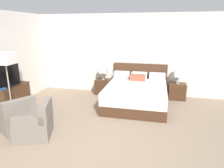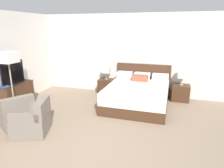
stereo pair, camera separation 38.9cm
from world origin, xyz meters
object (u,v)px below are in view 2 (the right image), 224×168
bed (138,94)px  armchair_by_window (17,114)px  nightstand_right (181,93)px  armchair_companion (33,121)px  tv (13,73)px  table_lamp_left (106,70)px  dresser (16,95)px  floor_lamp (8,61)px  table_lamp_right (182,74)px  book_red_cover (4,86)px  nightstand_left (107,86)px

bed → armchair_by_window: 3.23m
nightstand_right → armchair_companion: 4.32m
tv → armchair_companion: bearing=-37.4°
table_lamp_left → armchair_by_window: (-1.23, -2.86, -0.56)m
dresser → floor_lamp: size_ratio=0.63×
nightstand_right → armchair_by_window: size_ratio=0.55×
bed → table_lamp_right: bearing=31.8°
nightstand_right → armchair_companion: armchair_companion is taller
bed → nightstand_right: size_ratio=3.96×
bed → tv: bearing=-159.7°
table_lamp_left → book_red_cover: (-2.06, -2.30, -0.12)m
nightstand_right → armchair_by_window: (-3.66, -2.85, 0.03)m
bed → table_lamp_right: (1.22, 0.75, 0.51)m
table_lamp_right → armchair_by_window: table_lamp_right is taller
nightstand_left → tv: (-2.05, -1.96, 0.76)m
dresser → armchair_by_window: 1.22m
table_lamp_left → bed: bearing=-31.8°
table_lamp_right → floor_lamp: (-4.19, -2.35, 0.58)m
floor_lamp → bed: bearing=28.3°
table_lamp_left → armchair_by_window: 3.16m
nightstand_right → table_lamp_left: table_lamp_left is taller
table_lamp_right → book_red_cover: 5.05m
nightstand_left → book_red_cover: (-2.06, -2.30, 0.47)m
book_red_cover → tv: bearing=87.7°
bed → table_lamp_right: 1.52m
table_lamp_right → armchair_by_window: 4.68m
tv → armchair_by_window: 1.41m
table_lamp_left → floor_lamp: floor_lamp is taller
nightstand_left → book_red_cover: size_ratio=2.41×
armchair_companion → floor_lamp: bearing=148.3°
table_lamp_right → nightstand_left: bearing=-180.0°
nightstand_left → table_lamp_left: 0.59m
table_lamp_left → tv: size_ratio=0.57×
table_lamp_right → armchair_companion: bearing=-135.3°
nightstand_right → table_lamp_left: size_ratio=1.15×
bed → tv: tv is taller
table_lamp_left → book_red_cover: table_lamp_left is taller
floor_lamp → book_red_cover: bearing=171.1°
book_red_cover → floor_lamp: size_ratio=0.13×
armchair_companion → bed: bearing=50.9°
dresser → armchair_companion: 1.78m
floor_lamp → dresser: bearing=127.1°
table_lamp_right → floor_lamp: 4.84m
nightstand_left → armchair_companion: armchair_companion is taller
nightstand_right → table_lamp_left: (-2.43, 0.00, 0.59)m
bed → tv: 3.55m
nightstand_left → book_red_cover: bearing=-131.8°
table_lamp_left → floor_lamp: 2.99m
dresser → tv: size_ratio=1.31×
bed → table_lamp_left: size_ratio=4.54×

